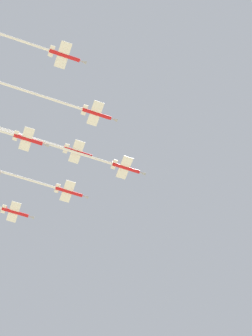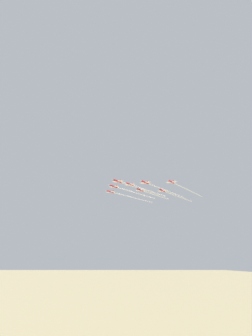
% 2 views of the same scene
% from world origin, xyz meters
% --- Properties ---
extents(jet_lead, '(8.53, 73.43, 2.47)m').
position_xyz_m(jet_lead, '(14.23, -10.71, 176.03)').
color(jet_lead, red).
extents(jet_starboard_inner, '(8.53, 81.09, 2.47)m').
position_xyz_m(jet_starboard_inner, '(28.63, -29.86, 176.61)').
color(jet_starboard_inner, red).
extents(jet_port_outer, '(8.53, 73.91, 2.47)m').
position_xyz_m(jet_port_outer, '(13.61, -27.52, 176.72)').
color(jet_port_outer, red).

